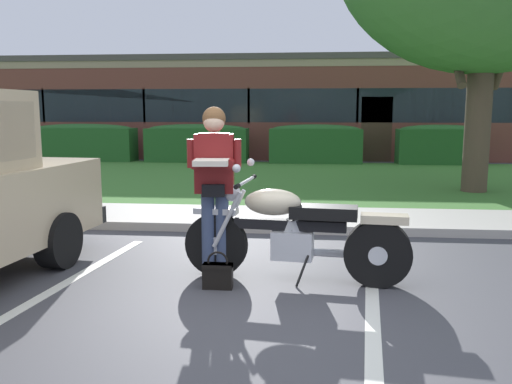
{
  "coord_description": "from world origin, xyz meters",
  "views": [
    {
      "loc": [
        0.57,
        -4.1,
        1.67
      ],
      "look_at": [
        0.05,
        1.21,
        0.85
      ],
      "focal_mm": 37.39,
      "sensor_mm": 36.0,
      "label": 1
    }
  ],
  "objects_px": {
    "handbag": "(218,273)",
    "hedge_left": "(84,142)",
    "hedge_center_left": "(197,143)",
    "hedge_center_right": "(315,143)",
    "motorcycle": "(304,233)",
    "hedge_right": "(439,144)",
    "brick_building": "(260,108)",
    "rider_person": "(214,178)"
  },
  "relations": [
    {
      "from": "hedge_left",
      "to": "hedge_center_right",
      "type": "distance_m",
      "value": 7.44
    },
    {
      "from": "handbag",
      "to": "hedge_left",
      "type": "distance_m",
      "value": 13.44
    },
    {
      "from": "handbag",
      "to": "brick_building",
      "type": "xyz_separation_m",
      "value": [
        -1.16,
        17.19,
        1.61
      ]
    },
    {
      "from": "motorcycle",
      "to": "hedge_left",
      "type": "xyz_separation_m",
      "value": [
        -7.2,
        11.5,
        0.17
      ]
    },
    {
      "from": "handbag",
      "to": "hedge_center_right",
      "type": "relative_size",
      "value": 0.13
    },
    {
      "from": "brick_building",
      "to": "rider_person",
      "type": "bearing_deg",
      "value": -86.36
    },
    {
      "from": "motorcycle",
      "to": "hedge_right",
      "type": "xyz_separation_m",
      "value": [
        3.96,
        11.5,
        0.17
      ]
    },
    {
      "from": "rider_person",
      "to": "hedge_center_right",
      "type": "distance_m",
      "value": 11.5
    },
    {
      "from": "hedge_left",
      "to": "brick_building",
      "type": "relative_size",
      "value": 0.16
    },
    {
      "from": "hedge_center_left",
      "to": "hedge_right",
      "type": "relative_size",
      "value": 1.29
    },
    {
      "from": "hedge_center_left",
      "to": "motorcycle",
      "type": "bearing_deg",
      "value": -73.17
    },
    {
      "from": "handbag",
      "to": "hedge_center_right",
      "type": "height_order",
      "value": "hedge_center_right"
    },
    {
      "from": "hedge_left",
      "to": "hedge_center_left",
      "type": "bearing_deg",
      "value": 0.0
    },
    {
      "from": "rider_person",
      "to": "hedge_center_right",
      "type": "relative_size",
      "value": 0.6
    },
    {
      "from": "motorcycle",
      "to": "hedge_right",
      "type": "bearing_deg",
      "value": 70.98
    },
    {
      "from": "hedge_center_right",
      "to": "brick_building",
      "type": "xyz_separation_m",
      "value": [
        -2.2,
        5.39,
        1.11
      ]
    },
    {
      "from": "hedge_left",
      "to": "hedge_right",
      "type": "bearing_deg",
      "value": 0.0
    },
    {
      "from": "brick_building",
      "to": "hedge_right",
      "type": "bearing_deg",
      "value": -42.29
    },
    {
      "from": "hedge_left",
      "to": "hedge_center_left",
      "type": "xyz_separation_m",
      "value": [
        3.72,
        0.0,
        0.0
      ]
    },
    {
      "from": "hedge_right",
      "to": "motorcycle",
      "type": "bearing_deg",
      "value": -109.02
    },
    {
      "from": "motorcycle",
      "to": "handbag",
      "type": "xyz_separation_m",
      "value": [
        -0.8,
        -0.31,
        -0.34
      ]
    },
    {
      "from": "motorcycle",
      "to": "rider_person",
      "type": "bearing_deg",
      "value": 176.39
    },
    {
      "from": "motorcycle",
      "to": "hedge_center_left",
      "type": "xyz_separation_m",
      "value": [
        -3.48,
        11.5,
        0.17
      ]
    },
    {
      "from": "hedge_center_right",
      "to": "hedge_right",
      "type": "xyz_separation_m",
      "value": [
        3.72,
        -0.0,
        -0.0
      ]
    },
    {
      "from": "hedge_left",
      "to": "hedge_right",
      "type": "distance_m",
      "value": 11.16
    },
    {
      "from": "hedge_right",
      "to": "rider_person",
      "type": "bearing_deg",
      "value": -112.98
    },
    {
      "from": "motorcycle",
      "to": "handbag",
      "type": "relative_size",
      "value": 6.23
    },
    {
      "from": "hedge_center_left",
      "to": "brick_building",
      "type": "relative_size",
      "value": 0.15
    },
    {
      "from": "hedge_left",
      "to": "hedge_center_right",
      "type": "height_order",
      "value": "same"
    },
    {
      "from": "motorcycle",
      "to": "hedge_center_left",
      "type": "relative_size",
      "value": 0.7
    },
    {
      "from": "handbag",
      "to": "hedge_left",
      "type": "height_order",
      "value": "hedge_left"
    },
    {
      "from": "hedge_center_right",
      "to": "brick_building",
      "type": "relative_size",
      "value": 0.13
    },
    {
      "from": "rider_person",
      "to": "hedge_center_left",
      "type": "relative_size",
      "value": 0.53
    },
    {
      "from": "hedge_left",
      "to": "hedge_center_left",
      "type": "relative_size",
      "value": 1.04
    },
    {
      "from": "handbag",
      "to": "hedge_left",
      "type": "relative_size",
      "value": 0.11
    },
    {
      "from": "hedge_left",
      "to": "hedge_center_right",
      "type": "xyz_separation_m",
      "value": [
        7.44,
        0.0,
        0.0
      ]
    },
    {
      "from": "handbag",
      "to": "hedge_center_left",
      "type": "relative_size",
      "value": 0.11
    },
    {
      "from": "handbag",
      "to": "hedge_center_right",
      "type": "xyz_separation_m",
      "value": [
        1.04,
        11.81,
        0.51
      ]
    },
    {
      "from": "motorcycle",
      "to": "brick_building",
      "type": "bearing_deg",
      "value": 96.62
    },
    {
      "from": "rider_person",
      "to": "motorcycle",
      "type": "bearing_deg",
      "value": -3.61
    },
    {
      "from": "rider_person",
      "to": "brick_building",
      "type": "relative_size",
      "value": 0.08
    },
    {
      "from": "handbag",
      "to": "brick_building",
      "type": "bearing_deg",
      "value": 93.85
    }
  ]
}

